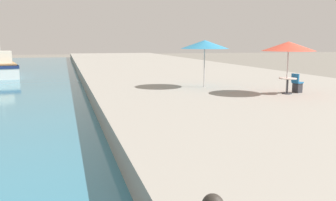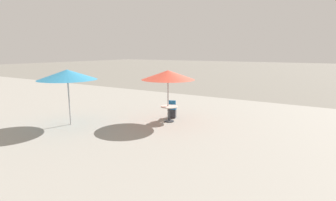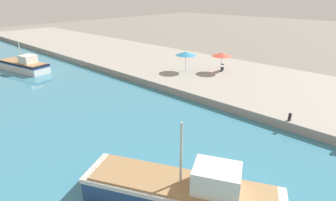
% 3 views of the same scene
% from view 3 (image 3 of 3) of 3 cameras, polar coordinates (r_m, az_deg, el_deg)
% --- Properties ---
extents(quay_promenade, '(16.00, 90.00, 0.78)m').
position_cam_3_polar(quay_promenade, '(44.06, -8.02, 9.57)').
color(quay_promenade, gray).
rests_on(quay_promenade, ground_plane).
extents(fishing_boat_near, '(6.30, 9.93, 4.70)m').
position_cam_3_polar(fishing_boat_near, '(13.64, 3.41, -19.13)').
color(fishing_boat_near, navy).
rests_on(fishing_boat_near, water_basin).
extents(fishing_boat_mid, '(4.06, 8.85, 4.04)m').
position_cam_3_polar(fishing_boat_mid, '(41.35, -28.93, 6.80)').
color(fishing_boat_mid, silver).
rests_on(fishing_boat_mid, water_basin).
extents(cafe_umbrella_pink, '(2.45, 2.45, 2.40)m').
position_cam_3_polar(cafe_umbrella_pink, '(33.46, 11.63, 9.80)').
color(cafe_umbrella_pink, '#B7B7B7').
rests_on(cafe_umbrella_pink, quay_promenade).
extents(cafe_umbrella_white, '(2.55, 2.55, 2.47)m').
position_cam_3_polar(cafe_umbrella_white, '(33.14, 3.90, 10.19)').
color(cafe_umbrella_white, '#B7B7B7').
rests_on(cafe_umbrella_white, quay_promenade).
extents(cafe_table, '(0.80, 0.80, 0.74)m').
position_cam_3_polar(cafe_table, '(33.81, 11.51, 7.05)').
color(cafe_table, '#333338').
rests_on(cafe_table, quay_promenade).
extents(cafe_chair_left, '(0.54, 0.52, 0.91)m').
position_cam_3_polar(cafe_chair_left, '(34.55, 11.73, 7.00)').
color(cafe_chair_left, '#2D2D33').
rests_on(cafe_chair_left, quay_promenade).
extents(mooring_bollard, '(0.26, 0.26, 0.65)m').
position_cam_3_polar(mooring_bollard, '(22.43, 25.00, -3.15)').
color(mooring_bollard, '#2D2823').
rests_on(mooring_bollard, quay_promenade).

